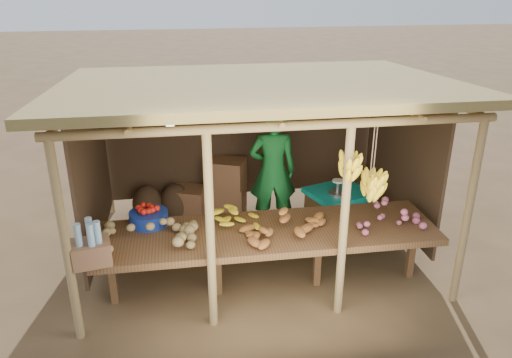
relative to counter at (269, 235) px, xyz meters
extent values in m
plane|color=brown|center=(0.00, 0.95, -0.74)|extent=(60.00, 60.00, 0.00)
cylinder|color=#9E8051|center=(-2.10, -0.55, 0.36)|extent=(0.09, 0.09, 2.20)
cylinder|color=#9E8051|center=(2.10, -0.55, 0.36)|extent=(0.09, 0.09, 2.20)
cylinder|color=#9E8051|center=(-2.10, 2.45, 0.36)|extent=(0.09, 0.09, 2.20)
cylinder|color=#9E8051|center=(2.10, 2.45, 0.36)|extent=(0.09, 0.09, 2.20)
cylinder|color=#9E8051|center=(-0.70, -0.55, 0.36)|extent=(0.09, 0.09, 2.20)
cylinder|color=#9E8051|center=(0.70, -0.55, 0.36)|extent=(0.09, 0.09, 2.20)
cylinder|color=#9E8051|center=(0.00, -0.55, 1.46)|extent=(4.40, 0.09, 0.09)
cylinder|color=#9E8051|center=(0.00, 2.45, 1.46)|extent=(4.40, 0.09, 0.09)
cube|color=olive|center=(0.00, 0.95, 1.55)|extent=(4.70, 3.50, 0.28)
cube|color=#473121|center=(0.00, 2.43, 0.47)|extent=(4.20, 0.04, 1.98)
cube|color=#473121|center=(-2.08, 1.15, 0.47)|extent=(0.04, 2.40, 1.98)
cube|color=#473121|center=(2.08, 1.15, 0.47)|extent=(0.04, 2.40, 1.98)
cube|color=brown|center=(0.00, 0.00, 0.02)|extent=(3.90, 1.05, 0.08)
cube|color=brown|center=(-1.80, 0.00, -0.38)|extent=(0.08, 0.08, 0.72)
cube|color=brown|center=(-0.60, 0.00, -0.38)|extent=(0.08, 0.08, 0.72)
cube|color=brown|center=(0.60, 0.00, -0.38)|extent=(0.08, 0.08, 0.72)
cube|color=brown|center=(1.80, 0.00, -0.38)|extent=(0.08, 0.08, 0.72)
cylinder|color=navy|center=(-1.37, 0.37, 0.14)|extent=(0.45, 0.45, 0.16)
cube|color=brown|center=(-1.90, -0.41, 0.18)|extent=(0.43, 0.37, 0.24)
imported|color=#19732F|center=(0.33, 1.49, 0.19)|extent=(0.70, 0.49, 1.86)
cube|color=brown|center=(1.19, 1.10, -0.41)|extent=(0.88, 0.81, 0.67)
cube|color=#0C8D8D|center=(1.19, 1.10, -0.04)|extent=(0.98, 0.91, 0.07)
cube|color=brown|center=(-0.27, 2.15, -0.50)|extent=(0.65, 0.58, 0.44)
cube|color=brown|center=(-0.27, 2.15, -0.06)|extent=(0.65, 0.58, 0.44)
cube|color=brown|center=(-0.87, 2.15, -0.50)|extent=(0.65, 0.58, 0.44)
ellipsoid|color=#473121|center=(-1.51, 2.15, -0.46)|extent=(0.47, 0.47, 0.63)
ellipsoid|color=#473121|center=(-1.08, 2.15, -0.46)|extent=(0.47, 0.47, 0.63)
camera|label=1|loc=(-0.92, -5.00, 2.80)|focal=35.00mm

